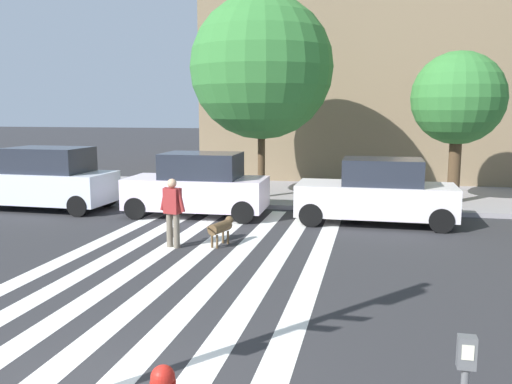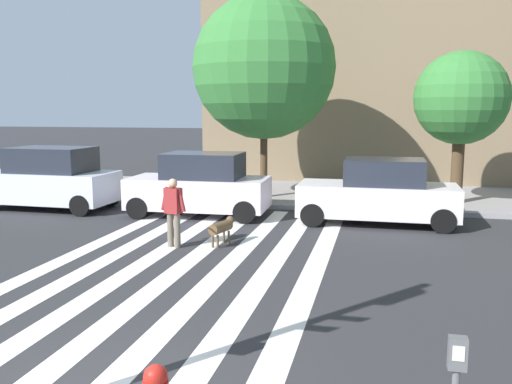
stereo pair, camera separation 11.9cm
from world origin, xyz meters
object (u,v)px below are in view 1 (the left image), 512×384
(street_tree_middle, at_px, (458,99))
(dog_on_leash, at_px, (221,227))
(parked_car_third_in_line, at_px, (377,193))
(parked_car_near_curb, at_px, (46,180))
(pedestrian_dog_walker, at_px, (173,209))
(parked_car_behind_first, at_px, (198,186))
(street_tree_nearest, at_px, (262,68))

(street_tree_middle, relative_size, dog_on_leash, 4.50)
(parked_car_third_in_line, bearing_deg, dog_on_leash, -137.12)
(parked_car_near_curb, height_order, pedestrian_dog_walker, parked_car_near_curb)
(parked_car_third_in_line, height_order, pedestrian_dog_walker, parked_car_third_in_line)
(parked_car_behind_first, height_order, street_tree_middle, street_tree_middle)
(street_tree_middle, distance_m, dog_on_leash, 9.63)
(pedestrian_dog_walker, bearing_deg, dog_on_leash, 22.17)
(parked_car_near_curb, relative_size, parked_car_behind_first, 1.03)
(street_tree_nearest, relative_size, street_tree_middle, 1.40)
(parked_car_behind_first, bearing_deg, street_tree_nearest, 66.40)
(street_tree_middle, distance_m, pedestrian_dog_walker, 10.49)
(street_tree_nearest, xyz_separation_m, street_tree_middle, (6.51, 0.30, -1.09))
(parked_car_near_curb, xyz_separation_m, parked_car_behind_first, (5.19, 0.00, -0.05))
(parked_car_behind_first, relative_size, dog_on_leash, 3.87)
(street_tree_middle, bearing_deg, pedestrian_dog_walker, -135.17)
(parked_car_behind_first, bearing_deg, pedestrian_dog_walker, -80.38)
(street_tree_middle, relative_size, pedestrian_dog_walker, 3.03)
(parked_car_behind_first, xyz_separation_m, street_tree_nearest, (1.33, 3.05, 3.73))
(street_tree_nearest, distance_m, pedestrian_dog_walker, 7.84)
(parked_car_near_curb, xyz_separation_m, dog_on_leash, (6.89, -3.37, -0.53))
(parked_car_behind_first, relative_size, pedestrian_dog_walker, 2.61)
(parked_car_third_in_line, bearing_deg, street_tree_nearest, 142.64)
(parked_car_behind_first, bearing_deg, parked_car_third_in_line, -0.02)
(parked_car_third_in_line, bearing_deg, parked_car_near_curb, -180.00)
(parked_car_behind_first, height_order, pedestrian_dog_walker, parked_car_behind_first)
(pedestrian_dog_walker, bearing_deg, street_tree_middle, 44.83)
(parked_car_third_in_line, distance_m, street_tree_middle, 4.98)
(street_tree_middle, xyz_separation_m, pedestrian_dog_walker, (-7.20, -7.15, -2.65))
(dog_on_leash, bearing_deg, pedestrian_dog_walker, -157.83)
(parked_car_near_curb, distance_m, pedestrian_dog_walker, 6.96)
(parked_car_third_in_line, relative_size, street_tree_nearest, 0.63)
(pedestrian_dog_walker, xyz_separation_m, dog_on_leash, (1.06, 0.43, -0.48))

